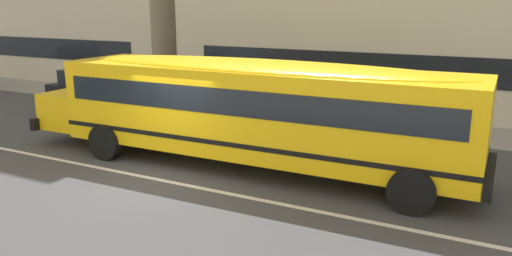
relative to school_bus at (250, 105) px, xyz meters
The scene contains 5 objects.
ground_plane 3.07m from the school_bus, 128.43° to the right, with size 400.00×400.00×0.00m, color #424244.
sidewalk_far 6.88m from the school_bus, 103.71° to the left, with size 120.00×3.00×0.01m, color gray.
lane_centreline 3.07m from the school_bus, 128.43° to the right, with size 110.00×0.16×0.01m, color silver.
school_bus is the anchor object (origin of this frame).
parked_car_black_past_driveway 10.41m from the school_bus, 158.03° to the left, with size 3.94×1.96×1.64m.
Camera 1 is at (7.79, -9.46, 4.33)m, focal length 35.23 mm.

